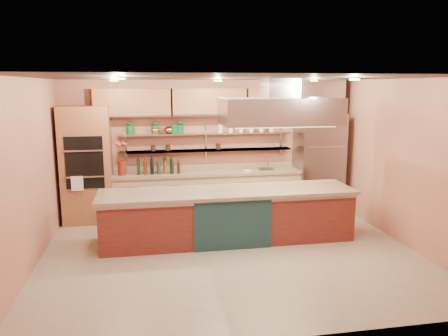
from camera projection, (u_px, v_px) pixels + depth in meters
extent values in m
cube|color=gray|center=(231.00, 254.00, 7.10)|extent=(6.00, 5.00, 0.02)
cube|color=black|center=(231.00, 78.00, 6.57)|extent=(6.00, 5.00, 0.02)
cube|color=#B46D55|center=(208.00, 147.00, 9.25)|extent=(6.00, 0.04, 2.80)
cube|color=#B46D55|center=(279.00, 214.00, 4.42)|extent=(6.00, 0.04, 2.80)
cube|color=#B46D55|center=(28.00, 176.00, 6.30)|extent=(0.04, 5.00, 2.80)
cube|color=#B46D55|center=(405.00, 163.00, 7.36)|extent=(0.04, 5.00, 2.80)
cube|color=#955A36|center=(87.00, 165.00, 8.56)|extent=(0.95, 0.64, 2.30)
cube|color=gray|center=(318.00, 163.00, 9.38)|extent=(0.95, 0.72, 2.10)
cube|color=#A38262|center=(208.00, 193.00, 9.13)|extent=(3.84, 0.64, 0.93)
cube|color=#A6A7AD|center=(206.00, 150.00, 9.13)|extent=(3.60, 0.26, 0.03)
cube|color=#A6A7AD|center=(206.00, 134.00, 9.06)|extent=(3.60, 0.26, 0.03)
cube|color=#955A36|center=(209.00, 102.00, 8.90)|extent=(4.60, 0.36, 0.55)
cube|color=#A6A7AD|center=(280.00, 111.00, 7.45)|extent=(2.00, 1.00, 0.45)
cube|color=#FFE5A5|center=(229.00, 80.00, 6.77)|extent=(4.00, 2.80, 0.02)
cube|color=maroon|center=(228.00, 215.00, 7.62)|extent=(4.32, 0.94, 0.90)
cylinder|color=maroon|center=(122.00, 168.00, 8.66)|extent=(0.18, 0.18, 0.28)
cube|color=black|center=(159.00, 167.00, 8.79)|extent=(0.94, 0.62, 0.29)
cube|color=silver|center=(247.00, 169.00, 9.13)|extent=(0.18, 0.16, 0.08)
cylinder|color=white|center=(268.00, 163.00, 9.30)|extent=(0.04, 0.04, 0.25)
ellipsoid|color=#C76C2E|center=(169.00, 130.00, 8.91)|extent=(0.25, 0.25, 0.15)
cylinder|color=#104C23|center=(174.00, 129.00, 8.92)|extent=(0.20, 0.20, 0.18)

